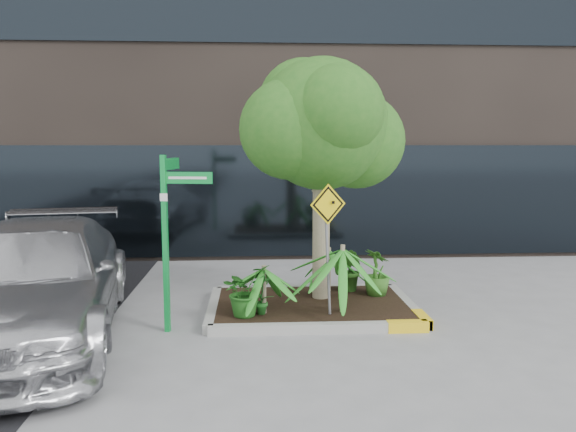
{
  "coord_description": "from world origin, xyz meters",
  "views": [
    {
      "loc": [
        -0.72,
        -8.59,
        2.71
      ],
      "look_at": [
        -0.19,
        0.2,
        1.59
      ],
      "focal_mm": 35.0,
      "sensor_mm": 36.0,
      "label": 1
    }
  ],
  "objects": [
    {
      "name": "planter",
      "position": [
        0.23,
        0.27,
        0.1
      ],
      "size": [
        3.35,
        2.36,
        0.15
      ],
      "color": "#9E9E99",
      "rests_on": "ground"
    },
    {
      "name": "palm_left",
      "position": [
        -0.58,
        -0.25,
        0.84
      ],
      "size": [
        0.84,
        0.84,
        0.93
      ],
      "color": "gray",
      "rests_on": "ground"
    },
    {
      "name": "tree",
      "position": [
        0.39,
        0.61,
        3.04
      ],
      "size": [
        2.78,
        2.46,
        4.16
      ],
      "color": "gray",
      "rests_on": "ground"
    },
    {
      "name": "ground",
      "position": [
        0.0,
        0.0,
        0.0
      ],
      "size": [
        80.0,
        80.0,
        0.0
      ],
      "primitive_type": "plane",
      "color": "gray",
      "rests_on": "ground"
    },
    {
      "name": "parked_car",
      "position": [
        -3.8,
        -0.69,
        0.8
      ],
      "size": [
        3.12,
        5.83,
        1.61
      ],
      "primitive_type": "imported",
      "rotation": [
        0.0,
        0.0,
        0.16
      ],
      "color": "silver",
      "rests_on": "ground"
    },
    {
      "name": "street_sign_post",
      "position": [
        -1.94,
        -0.53,
        1.59
      ],
      "size": [
        0.75,
        0.83,
        2.57
      ],
      "rotation": [
        0.0,
        0.0,
        -0.17
      ],
      "color": "#0E9C3B",
      "rests_on": "ground"
    },
    {
      "name": "shrub_d",
      "position": [
        0.96,
        0.94,
        0.54
      ],
      "size": [
        0.54,
        0.54,
        0.77
      ],
      "primitive_type": "imported",
      "rotation": [
        0.0,
        0.0,
        5.06
      ],
      "color": "#255819",
      "rests_on": "planter"
    },
    {
      "name": "shrub_c",
      "position": [
        -0.61,
        -0.29,
        0.47
      ],
      "size": [
        0.42,
        0.42,
        0.63
      ],
      "primitive_type": "imported",
      "rotation": [
        0.0,
        0.0,
        3.45
      ],
      "color": "#247626",
      "rests_on": "planter"
    },
    {
      "name": "shrub_b",
      "position": [
        1.36,
        0.68,
        0.55
      ],
      "size": [
        0.62,
        0.62,
        0.8
      ],
      "primitive_type": "imported",
      "rotation": [
        0.0,
        0.0,
        2.14
      ],
      "color": "#326B20",
      "rests_on": "planter"
    },
    {
      "name": "palm_back",
      "position": [
        0.58,
        1.0,
        0.87
      ],
      "size": [
        0.87,
        0.87,
        0.97
      ],
      "color": "gray",
      "rests_on": "ground"
    },
    {
      "name": "palm_front",
      "position": [
        0.62,
        -0.25,
        1.13
      ],
      "size": [
        1.18,
        1.18,
        1.31
      ],
      "color": "gray",
      "rests_on": "ground"
    },
    {
      "name": "shrub_a",
      "position": [
        -0.87,
        -0.35,
        0.53
      ],
      "size": [
        0.97,
        0.97,
        0.77
      ],
      "primitive_type": "imported",
      "rotation": [
        0.0,
        0.0,
        0.87
      ],
      "color": "#1F5A19",
      "rests_on": "planter"
    },
    {
      "name": "cattle_sign",
      "position": [
        0.38,
        -0.32,
        1.49
      ],
      "size": [
        0.56,
        0.27,
        1.98
      ],
      "rotation": [
        0.0,
        0.0,
        0.43
      ],
      "color": "slate",
      "rests_on": "ground"
    }
  ]
}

